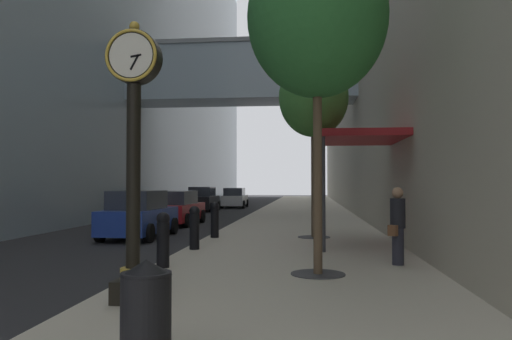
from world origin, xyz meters
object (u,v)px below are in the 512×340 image
Objects in this scene: bollard_third at (163,238)px; street_tree_near at (317,18)px; street_tree_mid_near at (314,98)px; car_red_mid at (176,208)px; trash_bin at (146,310)px; street_clock at (133,147)px; car_black_far at (203,199)px; car_white_trailing at (235,198)px; car_blue_near at (139,215)px; pedestrian_walking at (398,224)px; bollard_fourth at (194,227)px; bollard_fifth at (215,219)px.

street_tree_near is (3.35, -0.48, 4.58)m from bollard_third.
bollard_third is 0.18× the size of street_tree_near.
car_red_mid is (-6.46, 6.13, -4.11)m from street_tree_mid_near.
street_tree_mid_near reaches higher than trash_bin.
street_clock is 3.63m from bollard_third.
car_black_far is 5.50m from car_white_trailing.
trash_bin is at bearing -78.97° from car_black_far.
street_tree_mid_near is 19.86m from car_black_far.
street_tree_mid_near is 1.47× the size of car_blue_near.
pedestrian_walking is (1.81, 1.37, -4.28)m from street_tree_near.
car_black_far is (-7.68, 24.78, -4.51)m from street_tree_near.
bollard_fourth is (0.00, 3.02, 0.00)m from bollard_third.
car_black_far is (-1.22, 11.73, 0.05)m from car_red_mid.
car_red_mid is at bearing 108.06° from bollard_fourth.
car_red_mid is (-3.12, 6.54, 0.02)m from bollard_fifth.
street_tree_near is at bearing -49.43° from car_blue_near.
car_blue_near is 0.97× the size of car_black_far.
street_tree_mid_near is 1.35× the size of car_red_mid.
street_tree_mid_near reaches higher than car_blue_near.
street_tree_mid_near is 5.87× the size of trash_bin.
street_tree_near is 7.19m from trash_bin.
street_tree_mid_near is at bearing 45.66° from bollard_fourth.
bollard_third is at bearing -79.89° from car_black_far.
bollard_fifth is at bearing 97.32° from trash_bin.
trash_bin is at bearing -70.43° from car_blue_near.
street_clock reaches higher than trash_bin.
bollard_third is 24.69m from car_black_far.
street_tree_near is at bearing -78.41° from car_white_trailing.
car_red_mid is (-8.28, 11.68, -0.28)m from pedestrian_walking.
pedestrian_walking is 14.32m from car_red_mid.
bollard_fifth is 0.18× the size of street_tree_near.
street_clock reaches higher than car_black_far.
street_clock is at bearing -139.44° from pedestrian_walking.
car_white_trailing is at bearing 95.43° from bollard_third.
pedestrian_walking is 0.38× the size of car_red_mid.
bollard_fifth reaches higher than trash_bin.
bollard_third is at bearing 104.91° from trash_bin.
trash_bin is at bearing -75.09° from bollard_third.
street_clock is 0.96× the size of car_red_mid.
bollard_third is at bearing -90.00° from bollard_fourth.
bollard_fifth is at bearing 135.11° from pedestrian_walking.
car_blue_near is (-4.44, 12.49, 0.15)m from trash_bin.
car_white_trailing is at bearing 104.91° from street_tree_mid_near.
trash_bin is 0.23× the size of car_red_mid.
bollard_third is 1.00× the size of bollard_fifth.
car_blue_near is at bearing 143.59° from pedestrian_walking.
bollard_fourth is 6.33m from street_tree_mid_near.
street_tree_near is 6.55× the size of trash_bin.
bollard_third is at bearing -90.00° from bollard_fifth.
car_red_mid is at bearing 91.72° from car_blue_near.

